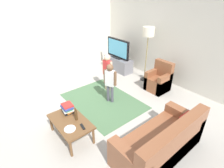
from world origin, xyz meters
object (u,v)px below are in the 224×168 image
child_near_tv (107,69)px  book_stack (67,108)px  armchair (159,81)px  bottle (76,115)px  coffee_table (70,123)px  couch (162,144)px  tv (118,49)px  child_center (110,80)px  plate (70,129)px  tv_stand (118,64)px  tv_remote (83,127)px  floor_lamp (148,35)px

child_near_tv → book_stack: (0.76, -1.70, -0.18)m
armchair → bottle: (0.13, -2.93, 0.24)m
coffee_table → book_stack: size_ratio=3.19×
couch → book_stack: (-1.80, -0.96, 0.23)m
coffee_table → bottle: 0.21m
tv → child_center: size_ratio=0.99×
couch → plate: (-1.28, -1.18, 0.14)m
armchair → tv_stand: bearing=178.8°
tv → tv_remote: tv is taller
tv → book_stack: size_ratio=3.51×
child_near_tv → book_stack: 1.88m
floor_lamp → child_near_tv: bearing=-99.7°
floor_lamp → child_near_tv: 1.68m
child_near_tv → tv_stand: bearing=127.1°
floor_lamp → book_stack: (0.52, -3.13, -1.03)m
tv_stand → couch: bearing=-29.9°
tv_stand → floor_lamp: size_ratio=0.67×
child_center → book_stack: (0.22, -1.36, -0.16)m
plate → child_near_tv: bearing=123.7°
child_near_tv → child_center: (0.54, -0.34, -0.03)m
child_near_tv → child_center: 0.64m
book_stack → couch: bearing=28.0°
child_center → book_stack: child_center is taller
book_stack → child_center: bearing=99.2°
tv → coffee_table: 3.71m
armchair → coffee_table: armchair is taller
child_center → child_near_tv: bearing=148.0°
child_near_tv → coffee_table: (1.06, -1.81, -0.33)m
tv_stand → book_stack: size_ratio=3.83×
plate → floor_lamp: bearing=107.2°
book_stack → bottle: bearing=2.8°
tv → child_center: (1.51, -1.60, -0.18)m
child_center → armchair: bearing=74.4°
tv_stand → coffee_table: 3.69m
armchair → floor_lamp: floor_lamp is taller
tv_remote → plate: plate is taller
couch → plate: size_ratio=8.18×
couch → book_stack: 2.05m
tv_stand → tv: bearing=-90.0°
floor_lamp → couch: bearing=-43.2°
tv_remote → book_stack: bearing=-171.0°
child_center → bottle: (0.57, -1.35, -0.13)m
tv → tv_stand: bearing=90.0°
child_center → bottle: child_center is taller
tv → armchair: tv is taller
coffee_table → tv: bearing=123.5°
tv → book_stack: bearing=-59.7°
armchair → child_center: (-0.44, -1.58, 0.37)m
floor_lamp → child_center: 2.00m
bottle → tv_remote: bearing=-4.2°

